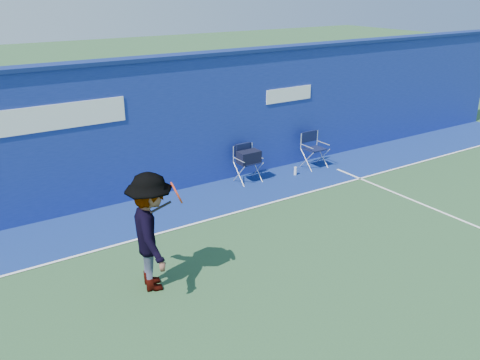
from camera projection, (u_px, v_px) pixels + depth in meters
ground at (302, 300)px, 7.76m from camera, size 80.00×80.00×0.00m
stadium_wall at (155, 127)px, 11.26m from camera, size 24.00×0.50×3.08m
out_of_bounds_strip at (180, 207)px, 10.96m from camera, size 24.00×1.80×0.01m
court_lines at (278, 281)px, 8.23m from camera, size 24.00×12.00×0.01m
directors_chair_left at (248, 166)px, 12.26m from camera, size 0.54×0.50×0.91m
directors_chair_right at (314, 157)px, 13.26m from camera, size 0.55×0.50×0.93m
water_bottle at (295, 171)px, 12.77m from camera, size 0.07×0.07×0.21m
tennis_player at (151, 232)px, 7.77m from camera, size 1.02×1.37×1.91m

